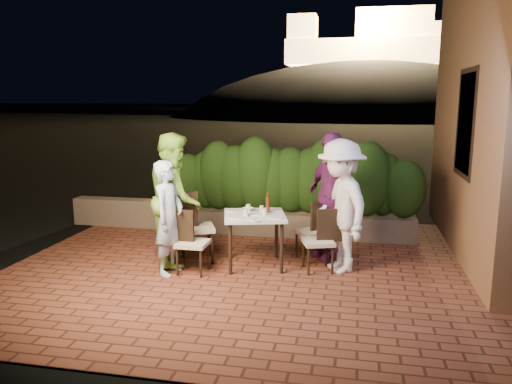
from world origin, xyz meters
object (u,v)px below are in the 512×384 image
(bowl, at_px, (248,209))
(chair_left_front, at_px, (193,242))
(dining_table, at_px, (255,240))
(chair_left_back, at_px, (197,226))
(diner_purple, at_px, (331,196))
(parapet_lamp, at_px, (158,197))
(beer_bottle, at_px, (268,203))
(chair_right_front, at_px, (318,240))
(diner_blue, at_px, (169,218))
(chair_right_back, at_px, (312,231))
(diner_green, at_px, (175,199))
(diner_white, at_px, (340,206))

(bowl, bearing_deg, chair_left_front, -131.59)
(dining_table, xyz_separation_m, chair_left_back, (-0.87, 0.05, 0.14))
(diner_purple, distance_m, parapet_lamp, 3.42)
(chair_left_back, relative_size, parapet_lamp, 7.41)
(beer_bottle, bearing_deg, chair_right_front, -13.24)
(chair_right_front, relative_size, parapet_lamp, 6.20)
(diner_blue, xyz_separation_m, diner_purple, (2.09, 1.11, 0.17))
(bowl, height_order, chair_right_front, chair_right_front)
(chair_right_back, distance_m, diner_green, 2.05)
(chair_right_back, height_order, diner_green, diner_green)
(chair_left_back, bearing_deg, diner_green, 177.76)
(beer_bottle, xyz_separation_m, diner_purple, (0.86, 0.44, 0.04))
(chair_left_front, distance_m, diner_green, 0.75)
(diner_green, bearing_deg, diner_blue, 170.88)
(chair_left_back, height_order, chair_right_back, chair_left_back)
(beer_bottle, height_order, chair_left_back, beer_bottle)
(chair_left_front, relative_size, diner_white, 0.48)
(bowl, relative_size, diner_blue, 0.10)
(bowl, xyz_separation_m, chair_left_back, (-0.73, -0.18, -0.25))
(dining_table, height_order, chair_left_back, chair_left_back)
(beer_bottle, height_order, chair_left_front, beer_bottle)
(chair_right_front, height_order, diner_blue, diner_blue)
(diner_purple, height_order, parapet_lamp, diner_purple)
(bowl, height_order, diner_green, diner_green)
(bowl, height_order, parapet_lamp, bowl)
(beer_bottle, bearing_deg, chair_left_back, -175.41)
(chair_left_back, bearing_deg, chair_right_front, -26.80)
(chair_right_front, bearing_deg, dining_table, -20.94)
(bowl, xyz_separation_m, chair_right_back, (0.91, 0.22, -0.34))
(chair_left_front, bearing_deg, diner_white, 15.13)
(beer_bottle, distance_m, bowl, 0.35)
(diner_white, bearing_deg, parapet_lamp, -145.69)
(dining_table, xyz_separation_m, bowl, (-0.14, 0.23, 0.39))
(beer_bottle, relative_size, diner_purple, 0.16)
(diner_white, height_order, diner_purple, diner_purple)
(bowl, bearing_deg, diner_purple, 16.31)
(chair_left_front, xyz_separation_m, chair_right_back, (1.53, 0.92, -0.01))
(bowl, xyz_separation_m, chair_left_front, (-0.62, -0.70, -0.33))
(chair_left_back, xyz_separation_m, chair_right_back, (1.64, 0.40, -0.09))
(diner_blue, height_order, diner_white, diner_white)
(diner_green, xyz_separation_m, diner_purple, (2.17, 0.63, -0.00))
(chair_left_front, bearing_deg, diner_purple, 30.83)
(chair_left_front, bearing_deg, parapet_lamp, 123.01)
(chair_right_back, bearing_deg, beer_bottle, -9.92)
(chair_left_front, height_order, chair_right_front, chair_left_front)
(diner_white, bearing_deg, diner_purple, 168.01)
(chair_left_front, relative_size, chair_right_front, 1.01)
(beer_bottle, height_order, diner_green, diner_green)
(beer_bottle, relative_size, parapet_lamp, 2.11)
(chair_left_back, xyz_separation_m, diner_blue, (-0.20, -0.59, 0.26))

